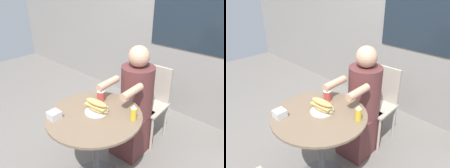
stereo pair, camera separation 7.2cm
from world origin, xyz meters
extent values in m
cube|color=gray|center=(0.00, 1.64, 1.40)|extent=(8.00, 0.08, 2.80)
cylinder|color=brown|center=(0.00, 0.00, 0.73)|extent=(0.79, 0.79, 0.02)
cylinder|color=#515156|center=(0.00, 0.00, 0.37)|extent=(0.06, 0.06, 0.70)
cube|color=#ADA393|center=(-0.02, 0.83, 0.44)|extent=(0.41, 0.41, 0.02)
cube|color=#ADA393|center=(-0.03, 1.01, 0.66)|extent=(0.35, 0.06, 0.42)
cylinder|color=#ADA393|center=(0.16, 0.68, 0.21)|extent=(0.03, 0.03, 0.43)
cylinder|color=#ADA393|center=(-0.17, 0.66, 0.21)|extent=(0.03, 0.03, 0.43)
cylinder|color=#ADA393|center=(0.13, 1.01, 0.21)|extent=(0.03, 0.03, 0.43)
cylinder|color=#ADA393|center=(-0.20, 0.99, 0.21)|extent=(0.03, 0.03, 0.43)
cube|color=brown|center=(-0.02, 0.55, 0.23)|extent=(0.34, 0.44, 0.45)
cylinder|color=brown|center=(-0.02, 0.61, 0.71)|extent=(0.33, 0.33, 0.53)
sphere|color=tan|center=(-0.02, 0.61, 1.08)|extent=(0.21, 0.21, 0.21)
cylinder|color=tan|center=(0.13, 0.32, 0.87)|extent=(0.09, 0.27, 0.07)
cylinder|color=tan|center=(-0.13, 0.30, 0.87)|extent=(0.09, 0.27, 0.07)
cylinder|color=white|center=(-0.01, 0.04, 0.75)|extent=(0.20, 0.20, 0.01)
ellipsoid|color=tan|center=(-0.01, 0.04, 0.77)|extent=(0.22, 0.09, 0.05)
cube|color=#D6BC66|center=(-0.01, 0.04, 0.80)|extent=(0.20, 0.09, 0.01)
ellipsoid|color=tan|center=(-0.01, 0.04, 0.83)|extent=(0.22, 0.09, 0.05)
cylinder|color=#B73D38|center=(-0.12, 0.20, 0.79)|extent=(0.07, 0.07, 0.09)
cylinder|color=white|center=(-0.12, 0.20, 0.84)|extent=(0.07, 0.07, 0.01)
cube|color=silver|center=(-0.19, -0.25, 0.77)|extent=(0.09, 0.09, 0.06)
cylinder|color=gold|center=(0.28, 0.16, 0.79)|extent=(0.05, 0.05, 0.10)
cone|color=white|center=(0.28, 0.16, 0.86)|extent=(0.04, 0.04, 0.03)
camera|label=1|loc=(1.13, -1.00, 1.75)|focal=35.00mm
camera|label=2|loc=(1.18, -0.95, 1.75)|focal=35.00mm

